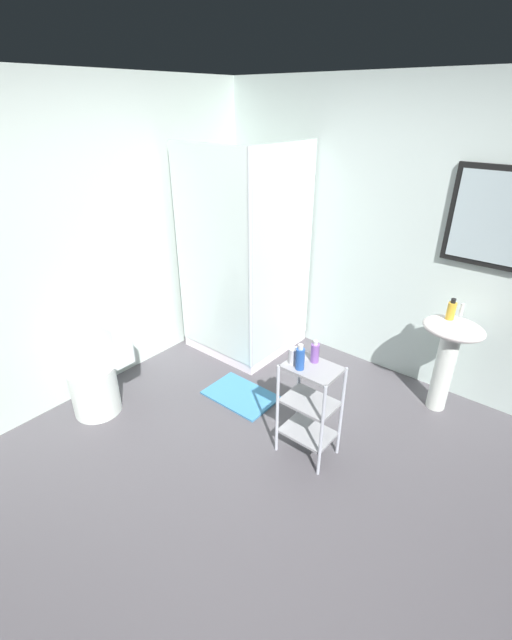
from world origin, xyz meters
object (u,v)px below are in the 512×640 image
Objects in this scene: conditioner_bottle_purple at (315,352)px; bath_mat at (241,395)px; toilet at (99,376)px; pedestal_sink at (449,347)px; shampoo_bottle_blue at (300,358)px; shower_stall at (246,308)px; hand_soap_bottle at (451,310)px; storage_cart at (310,404)px; rinse_cup at (294,356)px.

conditioner_bottle_purple is 1.12m from bath_mat.
toilet reaches higher than bath_mat.
toilet is at bearing -155.47° from conditioner_bottle_purple.
pedestal_sink is 1.23m from conditioner_bottle_purple.
pedestal_sink is 1.35× the size of bath_mat.
bath_mat is at bearing 161.26° from shampoo_bottle_blue.
bath_mat is at bearing 171.14° from conditioner_bottle_purple.
toilet is (-0.30, -1.48, -0.15)m from shower_stall.
shower_stall is at bearing -170.61° from hand_soap_bottle.
storage_cart is 4.08× the size of shampoo_bottle_blue.
bath_mat is (-0.78, 0.12, -0.80)m from conditioner_bottle_purple.
shampoo_bottle_blue is (1.24, -0.90, 0.36)m from shower_stall.
rinse_cup reaches higher than toilet.
bath_mat is at bearing 167.18° from storage_cart.
toilet is at bearing -157.68° from storage_cart.
shampoo_bottle_blue is at bearing -116.77° from pedestal_sink.
storage_cart is at bearing -67.85° from conditioner_bottle_purple.
hand_soap_bottle reaches higher than shampoo_bottle_blue.
storage_cart is at bearing -116.10° from pedestal_sink.
rinse_cup reaches higher than pedestal_sink.
storage_cart is (1.29, -0.83, -0.03)m from shower_stall.
rinse_cup is (-0.07, 0.03, -0.03)m from shampoo_bottle_blue.
pedestal_sink is at bearing 61.54° from conditioner_bottle_purple.
shower_stall reaches higher than hand_soap_bottle.
shower_stall is at bearing 143.81° from shampoo_bottle_blue.
shampoo_bottle_blue reaches higher than storage_cart.
shower_stall is 11.81× the size of hand_soap_bottle.
toilet is 1.72m from shampoo_bottle_blue.
storage_cart is 0.38m from rinse_cup.
conditioner_bottle_purple is 0.14m from rinse_cup.
shower_stall is 1.52m from conditioner_bottle_purple.
toilet is at bearing -101.53° from shower_stall.
shower_stall is 11.04× the size of shampoo_bottle_blue.
storage_cart is at bearing -32.86° from shower_stall.
shampoo_bottle_blue reaches higher than rinse_cup.
storage_cart reaches higher than bath_mat.
shower_stall is 1.53m from storage_cart.
conditioner_bottle_purple reaches higher than toilet.
rinse_cup is at bearing -36.85° from shower_stall.
shower_stall is at bearing 147.14° from storage_cart.
shower_stall is 3.33× the size of bath_mat.
conditioner_bottle_purple is (-0.03, 0.06, 0.37)m from storage_cart.
shampoo_bottle_blue is (-0.56, -1.20, -0.06)m from hand_soap_bottle.
bath_mat is (0.48, -0.65, -0.45)m from shower_stall.
shower_stall reaches higher than bath_mat.
conditioner_bottle_purple is (1.57, 0.71, 0.50)m from toilet.
shower_stall is 12.59× the size of conditioner_bottle_purple.
conditioner_bottle_purple is at bearing -31.38° from shower_stall.
rinse_cup is (-0.10, -0.10, -0.02)m from conditioner_bottle_purple.
shower_stall is 18.36× the size of rinse_cup.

